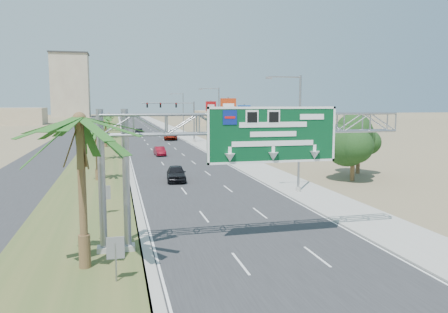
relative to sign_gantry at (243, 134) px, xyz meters
name	(u,v)px	position (x,y,z in m)	size (l,w,h in m)	color
road	(145,131)	(1.06, 100.07, -6.05)	(12.00, 300.00, 0.02)	#28282B
sidewalk_right	(175,130)	(9.56, 100.07, -6.01)	(4.00, 300.00, 0.10)	#9E9B93
median_grass	(107,131)	(-8.94, 100.07, -6.00)	(7.00, 300.00, 0.12)	#3B5224
opposing_road	(80,132)	(-15.94, 100.07, -6.05)	(8.00, 300.00, 0.02)	#28282B
sign_gantry	(243,134)	(0.00, 0.00, 0.00)	(16.75, 1.24, 7.50)	gray
palm_near	(79,120)	(-8.14, -1.93, 0.87)	(5.70, 5.70, 8.35)	brown
palm_row_b	(97,132)	(-8.44, 22.07, -1.16)	(3.99, 3.99, 5.95)	brown
palm_row_c	(101,118)	(-8.44, 38.07, -0.39)	(3.99, 3.99, 6.75)	brown
palm_row_d	(105,122)	(-8.44, 56.07, -1.64)	(3.99, 3.99, 5.45)	brown
palm_row_e	(107,115)	(-8.44, 75.07, -0.97)	(3.99, 3.99, 6.15)	brown
palm_row_f	(109,114)	(-8.44, 100.07, -1.35)	(3.99, 3.99, 5.75)	brown
streetlight_near	(297,138)	(8.36, 12.07, -1.36)	(3.27, 0.44, 10.00)	gray
streetlight_mid	(218,123)	(8.36, 42.07, -1.36)	(3.27, 0.44, 10.00)	gray
streetlight_far	(182,116)	(8.36, 78.07, -1.36)	(3.27, 0.44, 10.00)	gray
signal_mast	(184,118)	(6.23, 62.05, -1.21)	(10.28, 0.71, 8.00)	gray
store_building	(276,133)	(23.06, 56.07, -4.06)	(18.00, 10.00, 4.00)	tan
oak_near	(354,135)	(16.06, 16.07, -1.53)	(4.50, 4.50, 6.80)	brown
oak_far	(359,139)	(19.06, 20.07, -2.24)	(3.50, 3.50, 5.60)	brown
median_signback_a	(116,251)	(-6.74, -3.93, -4.61)	(0.75, 0.08, 2.08)	gray
median_signback_b	(105,195)	(-7.44, 8.07, -4.61)	(0.75, 0.08, 2.08)	gray
tower_distant	(71,86)	(-30.94, 240.07, 11.44)	(20.00, 16.00, 35.00)	tan
building_distant_left	(10,116)	(-43.94, 150.07, -3.06)	(24.00, 14.00, 6.00)	tan
building_distant_right	(224,118)	(31.06, 130.07, -3.56)	(20.00, 12.00, 5.00)	tan
car_left_lane	(176,173)	(-0.94, 20.12, -5.28)	(1.83, 4.56, 1.55)	black
car_mid_lane	(160,151)	(-0.44, 41.81, -5.41)	(1.38, 3.94, 1.30)	maroon
car_right_lane	(170,136)	(4.43, 68.99, -5.25)	(2.69, 5.83, 1.62)	gray
car_far	(139,132)	(-1.22, 83.56, -5.28)	(2.19, 5.39, 1.56)	black
pole_sign_red_near	(228,109)	(10.06, 42.20, 0.69)	(2.39, 0.95, 8.62)	gray
pole_sign_blue	(244,117)	(13.18, 44.15, -0.49)	(1.94, 1.10, 7.55)	gray
pole_sign_red_far	(211,110)	(10.84, 58.28, 0.43)	(2.14, 1.16, 8.22)	gray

